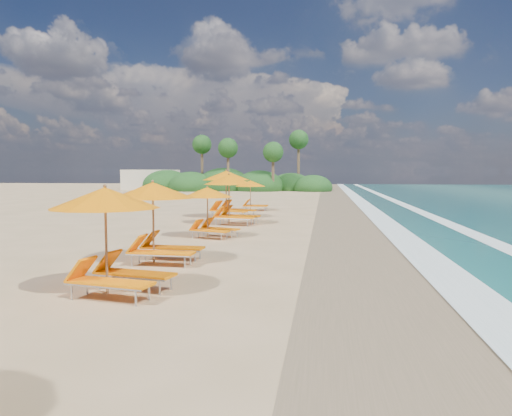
% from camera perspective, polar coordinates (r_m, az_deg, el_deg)
% --- Properties ---
extents(ground, '(160.00, 160.00, 0.00)m').
position_cam_1_polar(ground, '(17.89, 0.00, -3.83)').
color(ground, tan).
rests_on(ground, ground).
extents(wet_sand, '(4.00, 160.00, 0.01)m').
position_cam_1_polar(wet_sand, '(17.78, 12.90, -3.98)').
color(wet_sand, '#8C7253').
rests_on(wet_sand, ground).
extents(surf_foam, '(4.00, 160.00, 0.01)m').
position_cam_1_polar(surf_foam, '(18.20, 21.42, -3.91)').
color(surf_foam, white).
rests_on(surf_foam, ground).
extents(station_1, '(2.75, 2.63, 2.29)m').
position_cam_1_polar(station_1, '(10.35, -16.60, -2.85)').
color(station_1, olive).
rests_on(station_1, ground).
extents(station_2, '(2.55, 2.36, 2.32)m').
position_cam_1_polar(station_2, '(13.63, -11.42, -0.99)').
color(station_2, olive).
rests_on(station_2, ground).
extents(station_3, '(2.56, 2.51, 2.00)m').
position_cam_1_polar(station_3, '(18.58, -5.39, -0.07)').
color(station_3, olive).
rests_on(station_3, ground).
extents(station_4, '(2.96, 2.83, 2.47)m').
position_cam_1_polar(station_4, '(23.12, -2.79, 1.46)').
color(station_4, olive).
rests_on(station_4, ground).
extents(station_5, '(3.41, 3.35, 2.66)m').
position_cam_1_polar(station_5, '(26.49, -3.19, 2.06)').
color(station_5, olive).
rests_on(station_5, ground).
extents(station_6, '(2.19, 2.02, 2.02)m').
position_cam_1_polar(station_6, '(31.37, -0.38, 1.77)').
color(station_6, olive).
rests_on(station_6, ground).
extents(treeline, '(25.80, 8.80, 9.74)m').
position_cam_1_polar(treeline, '(64.28, -3.00, 2.97)').
color(treeline, '#163D14').
rests_on(treeline, ground).
extents(beach_building, '(7.00, 5.00, 2.80)m').
position_cam_1_polar(beach_building, '(69.98, -12.36, 3.32)').
color(beach_building, beige).
rests_on(beach_building, ground).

